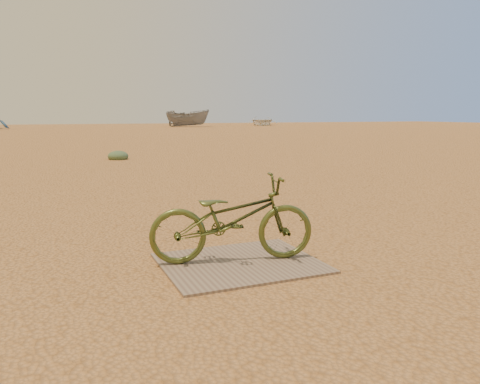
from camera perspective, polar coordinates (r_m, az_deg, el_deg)
name	(u,v)px	position (r m, az deg, el deg)	size (l,w,h in m)	color
ground	(167,262)	(4.28, -8.84, -8.39)	(120.00, 120.00, 0.00)	#B9814A
plywood_board	(240,263)	(4.16, 0.00, -8.66)	(1.35, 1.11, 0.02)	#806E58
bicycle	(232,219)	(4.09, -0.94, -3.28)	(0.50, 1.44, 0.76)	#485423
boat_mid_right	(188,118)	(48.30, -6.41, 8.94)	(1.68, 4.47, 1.73)	gray
boat_far_right	(262,121)	(54.21, 2.67, 8.67)	(3.54, 4.96, 1.03)	silver
kale_b	(118,159)	(14.05, -14.63, 3.87)	(0.59, 0.59, 0.32)	#56734B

